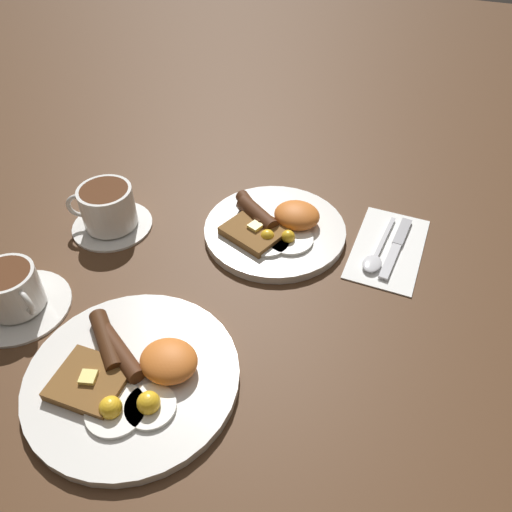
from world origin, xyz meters
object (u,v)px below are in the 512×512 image
object	(u,v)px
breakfast_plate_far	(132,375)
spoon	(375,257)
knife	(397,244)
teacup_far	(14,294)
teacup_near	(108,210)
breakfast_plate_near	(275,227)

from	to	relation	value
breakfast_plate_far	spoon	world-z (taller)	breakfast_plate_far
breakfast_plate_far	knife	world-z (taller)	breakfast_plate_far
knife	spoon	distance (m)	0.05
teacup_far	spoon	bearing A→B (deg)	-149.08
teacup_near	teacup_far	distance (m)	0.21
teacup_near	knife	xyz separation A→B (m)	(-0.48, -0.12, -0.03)
breakfast_plate_far	teacup_near	distance (m)	0.33
breakfast_plate_near	spoon	bearing A→B (deg)	177.70
breakfast_plate_near	teacup_near	size ratio (longest dim) A/B	1.75
knife	teacup_far	bearing A→B (deg)	-51.11
breakfast_plate_near	teacup_near	world-z (taller)	teacup_near
breakfast_plate_far	teacup_near	bearing A→B (deg)	-52.85
breakfast_plate_near	teacup_far	size ratio (longest dim) A/B	1.62
spoon	breakfast_plate_near	bearing A→B (deg)	-86.31
breakfast_plate_far	knife	distance (m)	0.48
spoon	knife	bearing A→B (deg)	154.33
teacup_near	knife	bearing A→B (deg)	-165.90
teacup_far	breakfast_plate_near	bearing A→B (deg)	-135.84
teacup_near	teacup_far	bearing A→B (deg)	83.23
teacup_near	teacup_far	size ratio (longest dim) A/B	0.93
breakfast_plate_far	teacup_far	distance (m)	0.23
knife	spoon	world-z (taller)	spoon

